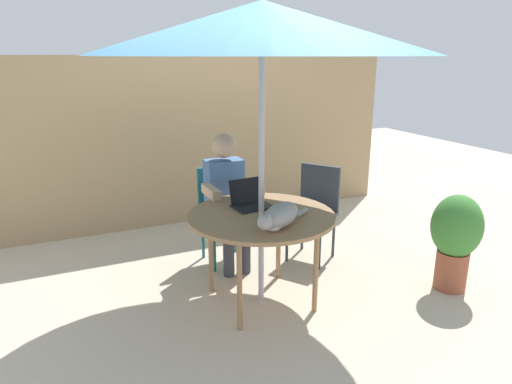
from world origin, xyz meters
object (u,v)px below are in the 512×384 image
Objects in this scene: potted_plant_near_fence at (456,235)px; patio_table at (261,221)px; laptop at (250,198)px; cat at (279,216)px; patio_umbrella at (262,28)px; chair_occupied at (222,206)px; person_seated at (227,193)px; chair_empty at (315,204)px.

patio_table is at bearing 163.24° from potted_plant_near_fence.
cat is at bearing -90.42° from laptop.
patio_umbrella is 7.53× the size of laptop.
cat is 0.68× the size of potted_plant_near_fence.
chair_occupied is at bearing 89.92° from laptop.
patio_umbrella is at bearing 163.24° from potted_plant_near_fence.
person_seated reaches higher than cat.
person_seated reaches higher than potted_plant_near_fence.
patio_umbrella is at bearing -89.74° from laptop.
potted_plant_near_fence is at bearing -16.76° from patio_table.
laptop reaches higher than potted_plant_near_fence.
patio_umbrella reaches higher than chair_empty.
patio_table is 1.26× the size of chair_occupied.
laptop is 1.75m from potted_plant_near_fence.
potted_plant_near_fence is at bearing -16.76° from patio_umbrella.
laptop is at bearing -156.96° from chair_empty.
chair_occupied reaches higher than potted_plant_near_fence.
patio_umbrella is 4.26× the size of cat.
laptop is (-0.00, -0.53, 0.10)m from person_seated.
chair_empty is 2.82× the size of laptop.
patio_umbrella reaches higher than laptop.
person_seated is 3.87× the size of laptop.
potted_plant_near_fence is (1.57, -0.69, -0.32)m from laptop.
chair_empty is at bearing -20.82° from chair_occupied.
chair_empty is at bearing 124.30° from potted_plant_near_fence.
chair_empty reaches higher than potted_plant_near_fence.
potted_plant_near_fence is at bearing -37.87° from person_seated.
patio_umbrella reaches higher than chair_occupied.
chair_empty is 1.28m from potted_plant_near_fence.
cat reaches higher than potted_plant_near_fence.
laptop is 0.57× the size of cat.
patio_umbrella is 2.67× the size of chair_occupied.
potted_plant_near_fence reaches higher than patio_table.
chair_empty is 1.09× the size of potted_plant_near_fence.
patio_table is 1.26× the size of chair_empty.
patio_table is at bearing 0.00° from patio_umbrella.
cat is at bearing 174.19° from potted_plant_near_fence.
chair_empty is (0.85, 0.58, -0.15)m from patio_table.
person_seated is (0.00, -0.16, 0.17)m from chair_occupied.
patio_umbrella reaches higher than patio_table.
chair_occupied is at bearing 90.00° from person_seated.
cat is (-0.85, -0.90, 0.29)m from chair_empty.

